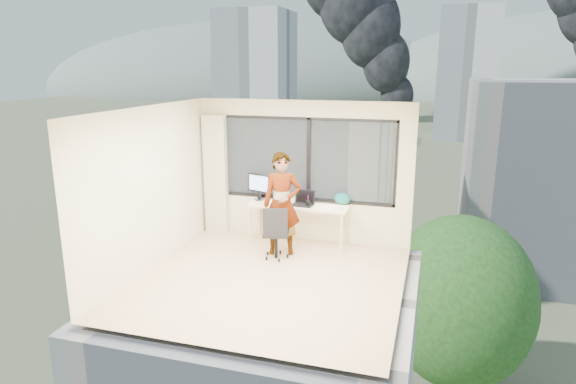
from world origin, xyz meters
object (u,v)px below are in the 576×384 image
at_px(desk, 298,224).
at_px(monitor, 259,187).
at_px(person, 282,204).
at_px(chair, 276,231).
at_px(handbag, 342,199).
at_px(laptop, 303,199).
at_px(game_console, 294,199).

height_order(desk, monitor, monitor).
bearing_deg(desk, person, -106.44).
bearing_deg(desk, monitor, 170.49).
relative_size(chair, handbag, 3.31).
relative_size(monitor, laptop, 1.27).
bearing_deg(laptop, game_console, 137.03).
height_order(person, laptop, person).
bearing_deg(monitor, chair, -36.51).
distance_m(laptop, handbag, 0.72).
distance_m(monitor, handbag, 1.57).
distance_m(desk, chair, 0.80).
height_order(chair, game_console, chair).
bearing_deg(handbag, person, -147.55).
relative_size(person, game_console, 6.30).
distance_m(monitor, game_console, 0.68).
xyz_separation_m(desk, chair, (-0.18, -0.77, 0.10)).
relative_size(chair, laptop, 2.43).
relative_size(monitor, handbag, 1.73).
height_order(person, monitor, person).
xyz_separation_m(person, game_console, (-0.01, 0.78, -0.11)).
xyz_separation_m(laptop, handbag, (0.67, 0.26, -0.01)).
distance_m(chair, person, 0.49).
bearing_deg(person, handbag, 23.48).
bearing_deg(monitor, person, -26.17).
relative_size(game_console, handbag, 0.99).
distance_m(desk, monitor, 1.02).
relative_size(laptop, handbag, 1.36).
bearing_deg(person, laptop, 48.41).
distance_m(chair, handbag, 1.43).
bearing_deg(chair, desk, 62.93).
height_order(monitor, handbag, monitor).
distance_m(monitor, laptop, 0.91).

